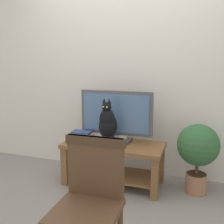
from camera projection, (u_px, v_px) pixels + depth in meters
name	position (u px, v px, depth m)	size (l,w,h in m)	color
ground_plane	(99.00, 209.00, 2.56)	(12.00, 12.00, 0.00)	gray
back_wall	(130.00, 60.00, 3.25)	(7.00, 0.12, 2.80)	silver
tv_stand	(113.00, 156.00, 3.02)	(1.12, 0.51, 0.48)	brown
tv	(116.00, 115.00, 3.02)	(0.83, 0.20, 0.58)	#4C4C51
media_box	(108.00, 141.00, 2.93)	(0.35, 0.28, 0.08)	#BCBCC1
cat	(108.00, 123.00, 2.88)	(0.20, 0.31, 0.44)	black
wooden_chair	(90.00, 197.00, 1.72)	(0.42, 0.43, 0.91)	#513823
book_stack	(81.00, 136.00, 3.09)	(0.22, 0.19, 0.11)	#33477A
potted_plant	(198.00, 149.00, 2.79)	(0.44, 0.44, 0.75)	#9E6B4C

